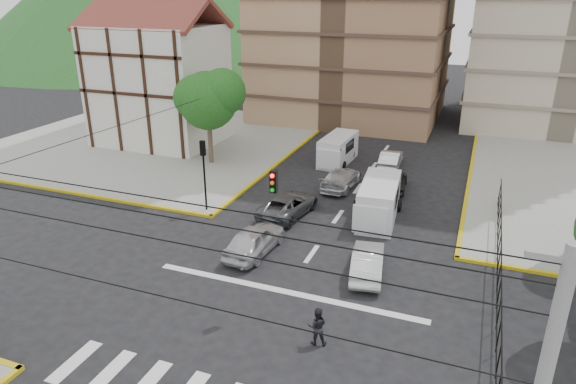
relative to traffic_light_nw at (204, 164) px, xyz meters
The scene contains 17 objects.
ground 11.46m from the traffic_light_nw, 45.00° to the right, with size 160.00×160.00×0.00m, color black.
sidewalk_nw 17.52m from the traffic_light_nw, 135.00° to the left, with size 26.00×26.00×0.15m, color gray.
stop_line 10.68m from the traffic_light_nw, 40.24° to the right, with size 13.00×0.40×0.01m, color silver.
tudor_building 16.70m from the traffic_light_nw, 132.55° to the left, with size 10.80×8.05×12.23m.
park_fence 17.40m from the traffic_light_nw, 11.11° to the right, with size 0.10×22.50×1.66m, color black, non-canonical shape.
tree_tudor 9.42m from the traffic_light_nw, 116.53° to the left, with size 5.39×4.40×7.43m.
traffic_light_nw is the anchor object (origin of this frame).
traffic_light_hanging 12.86m from the traffic_light_nw, 51.58° to the right, with size 18.00×9.12×0.92m.
van_right_lane 10.59m from the traffic_light_nw, 13.82° to the left, with size 2.47×5.37×2.35m.
van_left_lane 13.03m from the traffic_light_nw, 67.50° to the left, with size 2.13×4.88×2.16m.
car_silver_front_left 6.63m from the traffic_light_nw, 36.82° to the right, with size 1.78×4.43×1.51m, color silver.
car_white_front_right 11.79m from the traffic_light_nw, 18.70° to the right, with size 1.44×4.14×1.36m, color silver.
car_grey_mid_left 5.64m from the traffic_light_nw, 15.86° to the left, with size 2.21×4.78×1.33m, color #4F5156.
car_silver_rear_left 9.93m from the traffic_light_nw, 46.50° to the left, with size 1.89×4.64×1.35m, color silver.
car_darkgrey_mid_right 13.04m from the traffic_light_nw, 37.69° to the left, with size 1.61×4.01×1.36m, color black.
car_white_rear_right 15.54m from the traffic_light_nw, 53.84° to the left, with size 1.43×4.11×1.36m, color silver.
pedestrian_crosswalk 14.23m from the traffic_light_nw, 42.89° to the right, with size 0.77×0.60×1.59m, color black.
Camera 1 is at (7.33, -17.45, 12.97)m, focal length 32.00 mm.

